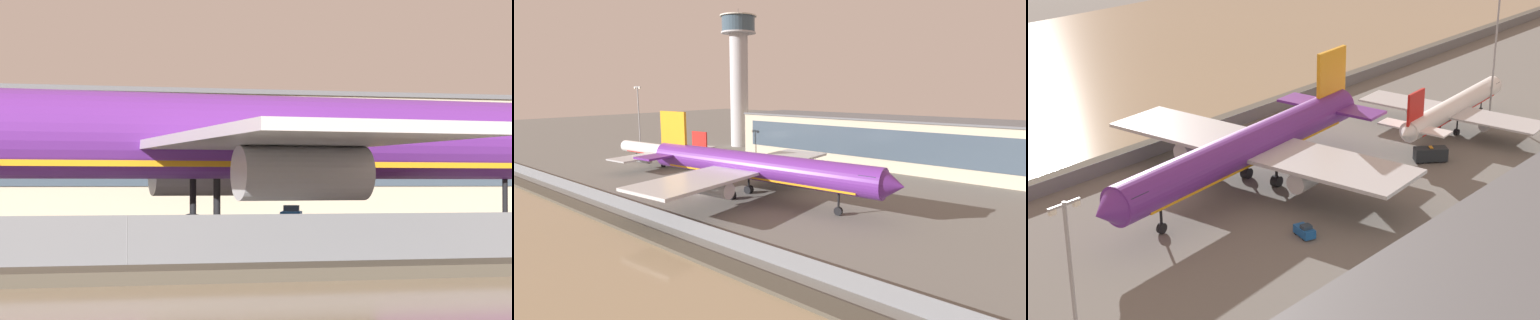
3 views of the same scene
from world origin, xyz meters
The scene contains 6 objects.
ground_plane centered at (0.00, 0.00, 0.00)m, with size 500.00×500.00×0.00m, color #66635E.
shoreline_seawall centered at (0.00, -20.50, 0.25)m, with size 320.00×3.00×0.50m.
perimeter_fence centered at (0.00, -16.00, 1.15)m, with size 280.00×0.10×2.29m.
cargo_jet_purple centered at (9.82, 4.50, 6.31)m, with size 58.20×50.28×16.54m.
baggage_tug centered at (17.44, 20.90, 0.81)m, with size 2.59×3.55×1.80m.
terminal_building centered at (13.71, 55.78, 6.78)m, with size 88.34×21.34×13.54m.
Camera 1 is at (-4.58, -57.12, 3.64)m, focal length 70.00 mm.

